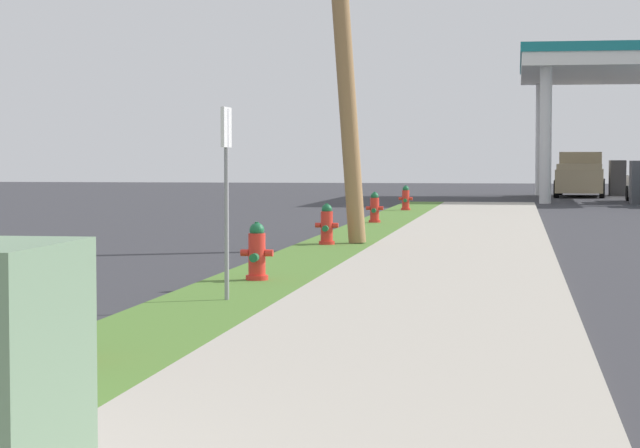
# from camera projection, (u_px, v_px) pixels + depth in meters

# --- Properties ---
(fire_hydrant_nearest) EXTENTS (0.42, 0.38, 0.74)m
(fire_hydrant_nearest) POSITION_uv_depth(u_px,v_px,m) (61.00, 319.00, 9.56)
(fire_hydrant_nearest) COLOR red
(fire_hydrant_nearest) RESTS_ON grass_verge
(fire_hydrant_second) EXTENTS (0.42, 0.38, 0.74)m
(fire_hydrant_second) POSITION_uv_depth(u_px,v_px,m) (257.00, 255.00, 15.99)
(fire_hydrant_second) COLOR red
(fire_hydrant_second) RESTS_ON grass_verge
(fire_hydrant_third) EXTENTS (0.42, 0.37, 0.74)m
(fire_hydrant_third) POSITION_uv_depth(u_px,v_px,m) (327.00, 226.00, 22.62)
(fire_hydrant_third) COLOR red
(fire_hydrant_third) RESTS_ON grass_verge
(fire_hydrant_fourth) EXTENTS (0.42, 0.37, 0.74)m
(fire_hydrant_fourth) POSITION_uv_depth(u_px,v_px,m) (375.00, 209.00, 30.40)
(fire_hydrant_fourth) COLOR red
(fire_hydrant_fourth) RESTS_ON grass_verge
(fire_hydrant_fifth) EXTENTS (0.42, 0.38, 0.74)m
(fire_hydrant_fifth) POSITION_uv_depth(u_px,v_px,m) (406.00, 199.00, 37.66)
(fire_hydrant_fifth) COLOR red
(fire_hydrant_fifth) RESTS_ON grass_verge
(street_sign_post) EXTENTS (0.05, 0.36, 2.12)m
(street_sign_post) POSITION_uv_depth(u_px,v_px,m) (226.00, 162.00, 13.68)
(street_sign_post) COLOR gray
(street_sign_post) RESTS_ON grass_verge
(truck_tan_at_forecourt) EXTENTS (2.47, 5.53, 1.97)m
(truck_tan_at_forecourt) POSITION_uv_depth(u_px,v_px,m) (580.00, 176.00, 55.05)
(truck_tan_at_forecourt) COLOR tan
(truck_tan_at_forecourt) RESTS_ON ground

